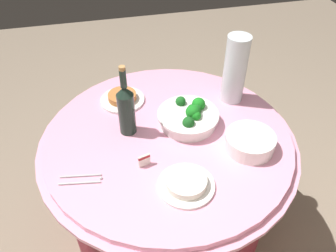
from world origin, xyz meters
TOP-DOWN VIEW (x-y plane):
  - ground_plane at (0.00, 0.00)m, footprint 6.00×6.00m
  - buffet_table at (0.00, 0.00)m, footprint 1.16×1.16m
  - broccoli_bowl at (-0.11, -0.05)m, footprint 0.28×0.28m
  - plate_stack at (-0.32, 0.16)m, footprint 0.21×0.21m
  - wine_bottle at (0.17, -0.06)m, footprint 0.07×0.07m
  - decorative_fruit_vase at (-0.37, -0.19)m, footprint 0.11×0.11m
  - serving_tongs at (0.38, 0.18)m, footprint 0.17×0.07m
  - food_plate_peanuts at (0.16, -0.29)m, footprint 0.22×0.22m
  - food_plate_rice at (0.00, 0.30)m, footprint 0.22×0.22m
  - label_placard_front at (0.13, 0.16)m, footprint 0.05×0.02m

SIDE VIEW (x-z plane):
  - ground_plane at x=0.00m, z-range 0.00..0.00m
  - buffet_table at x=0.00m, z-range 0.01..0.75m
  - serving_tongs at x=0.38m, z-range 0.74..0.75m
  - food_plate_peanuts at x=0.16m, z-range 0.74..0.78m
  - food_plate_rice at x=0.00m, z-range 0.74..0.78m
  - label_placard_front at x=0.13m, z-range 0.74..0.80m
  - plate_stack at x=-0.32m, z-range 0.74..0.81m
  - broccoli_bowl at x=-0.11m, z-range 0.72..0.84m
  - wine_bottle at x=0.17m, z-range 0.70..1.04m
  - decorative_fruit_vase at x=-0.37m, z-range 0.72..1.06m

